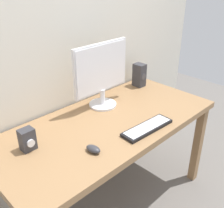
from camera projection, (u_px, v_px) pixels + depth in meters
ground_plane at (108, 203)px, 2.20m from camera, size 6.00×6.00×0.00m
wall_back at (63, 4)px, 1.78m from camera, size 3.01×0.04×3.00m
desk at (108, 132)px, 1.89m from camera, size 1.61×0.75×0.78m
monitor at (101, 73)px, 1.95m from camera, size 0.49×0.21×0.48m
keyboard_primary at (147, 128)px, 1.76m from camera, size 0.39×0.14×0.02m
mouse at (93, 149)px, 1.54m from camera, size 0.07×0.10×0.04m
speaker_right at (139, 75)px, 2.36m from camera, size 0.08×0.10×0.20m
audio_controller at (27, 140)px, 1.54m from camera, size 0.08×0.08×0.13m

